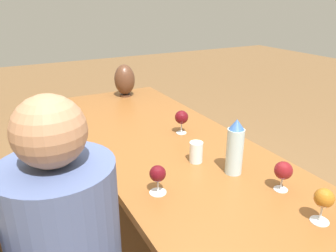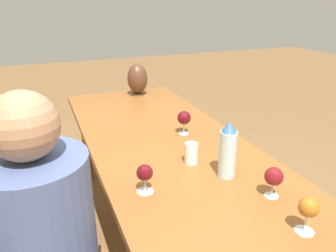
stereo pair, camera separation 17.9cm
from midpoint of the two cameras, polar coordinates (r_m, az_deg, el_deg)
dining_table at (r=1.68m, az=6.03°, el=-8.03°), size 2.75×0.85×0.73m
water_bottle at (r=1.49m, az=13.80°, el=-4.23°), size 0.08×0.08×0.26m
water_tumbler at (r=1.60m, az=7.27°, el=-4.81°), size 0.07×0.07×0.10m
vase at (r=2.69m, az=-3.44°, el=8.15°), size 0.16×0.16×0.26m
wine_glass_0 at (r=1.27m, az=27.15°, el=-12.77°), size 0.07×0.07×0.14m
wine_glass_1 at (r=1.35m, az=-0.27°, el=-8.39°), size 0.07×0.07×0.13m
wine_glass_2 at (r=1.41m, az=21.48°, el=-8.36°), size 0.08×0.08×0.13m
wine_glass_3 at (r=1.92m, az=5.49°, el=1.32°), size 0.08×0.08×0.14m
chair_far at (r=2.08m, az=-20.68°, el=-8.44°), size 0.44×0.44×0.92m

